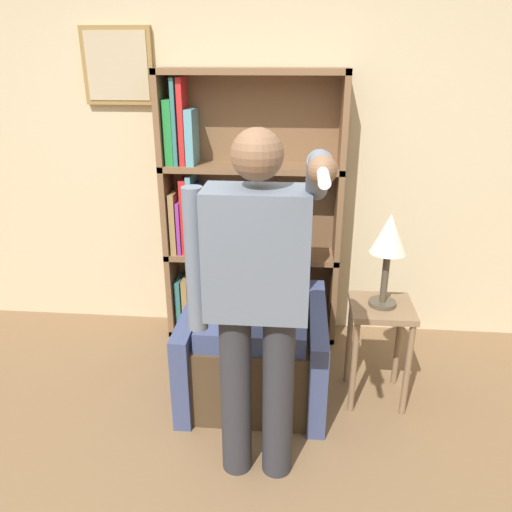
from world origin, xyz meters
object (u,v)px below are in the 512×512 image
object	(u,v)px
table_lamp	(389,239)
side_table	(380,327)
armchair	(256,332)
person_standing	(256,295)
bookcase	(234,213)

from	to	relation	value
table_lamp	side_table	bearing A→B (deg)	-104.04
armchair	table_lamp	bearing A→B (deg)	-6.51
person_standing	table_lamp	world-z (taller)	person_standing
armchair	table_lamp	xyz separation A→B (m)	(0.74, -0.08, 0.67)
side_table	bookcase	bearing A→B (deg)	142.32
side_table	table_lamp	world-z (taller)	table_lamp
side_table	table_lamp	size ratio (longest dim) A/B	1.15
person_standing	side_table	size ratio (longest dim) A/B	2.70
bookcase	table_lamp	world-z (taller)	bookcase
bookcase	table_lamp	distance (m)	1.21
bookcase	table_lamp	xyz separation A→B (m)	(0.95, -0.74, 0.10)
person_standing	side_table	xyz separation A→B (m)	(0.67, 0.65, -0.50)
armchair	person_standing	distance (m)	0.96
bookcase	person_standing	distance (m)	1.41
person_standing	table_lamp	xyz separation A→B (m)	(0.67, 0.65, 0.05)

